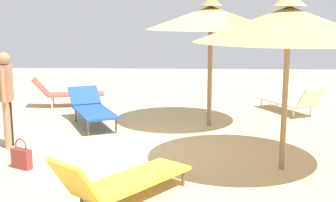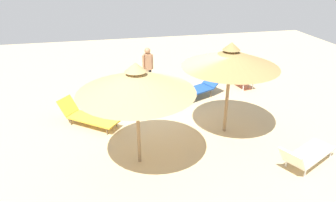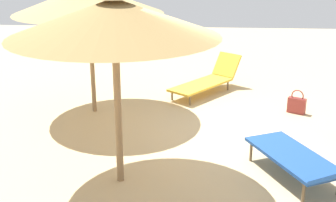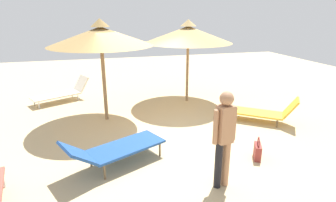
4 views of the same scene
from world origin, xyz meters
The scene contains 9 objects.
ground centered at (0.00, 0.00, -0.05)m, with size 24.00×24.00×0.10m, color tan.
parasol_umbrella_back centered at (-1.71, -1.94, 2.30)m, with size 2.92×2.92×2.78m.
parasol_umbrella_front centered at (1.12, -0.91, 2.38)m, with size 2.82×2.82×2.84m.
lounge_chair_edge centered at (2.50, -3.05, 0.32)m, with size 1.99×1.41×0.78m.
lounge_chair_center centered at (-3.13, 0.43, 0.31)m, with size 1.99×1.74×0.79m.
lounge_chair_far_right centered at (1.08, 1.72, 0.39)m, with size 2.16×1.50×0.74m.
lounge_chair_near_right centered at (3.13, 2.85, 0.38)m, with size 0.96×1.96×0.80m.
person_standing_near_left centered at (-0.71, 2.91, 1.02)m, with size 0.45×0.26×1.78m.
handbag centered at (-1.88, 2.23, 0.18)m, with size 0.28×0.38×0.50m.
Camera 2 is at (-2.42, -8.79, 4.98)m, focal length 32.90 mm.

